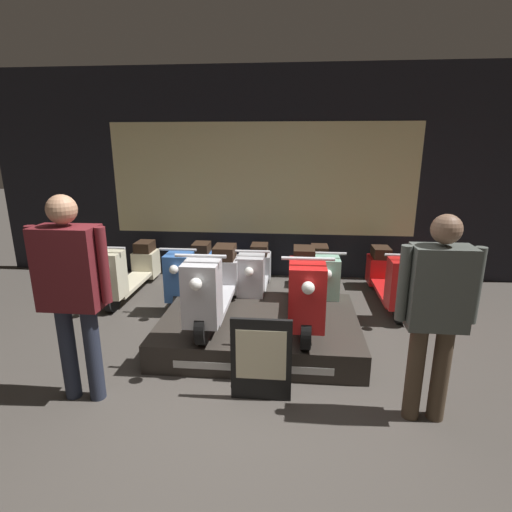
# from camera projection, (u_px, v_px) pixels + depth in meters

# --- Properties ---
(ground_plane) EXTENTS (30.00, 30.00, 0.00)m
(ground_plane) POSITION_uv_depth(u_px,v_px,m) (229.00, 401.00, 3.36)
(ground_plane) COLOR #423D38
(shop_wall_back) EXTENTS (8.57, 0.09, 3.20)m
(shop_wall_back) POSITION_uv_depth(u_px,v_px,m) (262.00, 176.00, 6.18)
(shop_wall_back) COLOR black
(shop_wall_back) RESTS_ON ground_plane
(display_platform) EXTENTS (2.10, 1.53, 0.29)m
(display_platform) POSITION_uv_depth(u_px,v_px,m) (259.00, 329.00, 4.33)
(display_platform) COLOR #2D2823
(display_platform) RESTS_ON ground_plane
(scooter_display_left) EXTENTS (0.46, 1.69, 0.86)m
(scooter_display_left) POSITION_uv_depth(u_px,v_px,m) (215.00, 285.00, 4.24)
(scooter_display_left) COLOR black
(scooter_display_left) RESTS_ON display_platform
(scooter_display_right) EXTENTS (0.46, 1.69, 0.86)m
(scooter_display_right) POSITION_uv_depth(u_px,v_px,m) (305.00, 288.00, 4.15)
(scooter_display_right) COLOR black
(scooter_display_right) RESTS_ON display_platform
(scooter_backrow_0) EXTENTS (0.46, 1.69, 0.86)m
(scooter_backrow_0) POSITION_uv_depth(u_px,v_px,m) (130.00, 270.00, 5.67)
(scooter_backrow_0) COLOR black
(scooter_backrow_0) RESTS_ON ground_plane
(scooter_backrow_1) EXTENTS (0.46, 1.69, 0.86)m
(scooter_backrow_1) POSITION_uv_depth(u_px,v_px,m) (192.00, 272.00, 5.58)
(scooter_backrow_1) COLOR black
(scooter_backrow_1) RESTS_ON ground_plane
(scooter_backrow_2) EXTENTS (0.46, 1.69, 0.86)m
(scooter_backrow_2) POSITION_uv_depth(u_px,v_px,m) (256.00, 274.00, 5.50)
(scooter_backrow_2) COLOR black
(scooter_backrow_2) RESTS_ON ground_plane
(scooter_backrow_3) EXTENTS (0.46, 1.69, 0.86)m
(scooter_backrow_3) POSITION_uv_depth(u_px,v_px,m) (321.00, 276.00, 5.42)
(scooter_backrow_3) COLOR black
(scooter_backrow_3) RESTS_ON ground_plane
(scooter_backrow_4) EXTENTS (0.46, 1.69, 0.86)m
(scooter_backrow_4) POSITION_uv_depth(u_px,v_px,m) (389.00, 278.00, 5.34)
(scooter_backrow_4) COLOR black
(scooter_backrow_4) RESTS_ON ground_plane
(person_left_browsing) EXTENTS (0.64, 0.27, 1.73)m
(person_left_browsing) POSITION_uv_depth(u_px,v_px,m) (71.00, 282.00, 3.13)
(person_left_browsing) COLOR #232838
(person_left_browsing) RESTS_ON ground_plane
(person_right_browsing) EXTENTS (0.58, 0.24, 1.62)m
(person_right_browsing) POSITION_uv_depth(u_px,v_px,m) (436.00, 305.00, 2.90)
(person_right_browsing) COLOR #473828
(person_right_browsing) RESTS_ON ground_plane
(price_sign_board) EXTENTS (0.51, 0.04, 0.73)m
(price_sign_board) POSITION_uv_depth(u_px,v_px,m) (261.00, 360.00, 3.29)
(price_sign_board) COLOR black
(price_sign_board) RESTS_ON ground_plane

